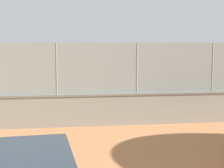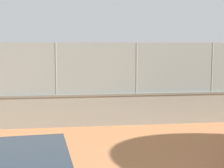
# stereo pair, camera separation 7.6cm
# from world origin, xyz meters

# --- Properties ---
(ground_plane) EXTENTS (260.00, 260.00, 0.00)m
(ground_plane) POSITION_xyz_m (0.00, 0.00, 0.00)
(ground_plane) COLOR #B27247
(perimeter_wall) EXTENTS (32.25, 1.58, 1.28)m
(perimeter_wall) POSITION_xyz_m (0.87, 10.97, 0.65)
(perimeter_wall) COLOR gray
(perimeter_wall) RESTS_ON ground_plane
(fence_panel_on_wall) EXTENTS (31.67, 1.31, 2.01)m
(fence_panel_on_wall) POSITION_xyz_m (0.87, 10.97, 2.29)
(fence_panel_on_wall) COLOR gray
(fence_panel_on_wall) RESTS_ON perimeter_wall
(player_at_service_line) EXTENTS (1.24, 0.71, 1.52)m
(player_at_service_line) POSITION_xyz_m (-5.39, 4.68, 0.89)
(player_at_service_line) COLOR black
(player_at_service_line) RESTS_ON ground_plane
(player_near_wall_returning) EXTENTS (0.73, 0.95, 1.55)m
(player_near_wall_returning) POSITION_xyz_m (3.55, 0.94, 0.90)
(player_near_wall_returning) COLOR navy
(player_near_wall_returning) RESTS_ON ground_plane
(player_baseline_waiting) EXTENTS (0.73, 0.72, 1.49)m
(player_baseline_waiting) POSITION_xyz_m (5.03, 2.10, 0.86)
(player_baseline_waiting) COLOR navy
(player_baseline_waiting) RESTS_ON ground_plane
(courtside_bench) EXTENTS (1.61, 0.44, 0.87)m
(courtside_bench) POSITION_xyz_m (4.33, 9.82, 0.46)
(courtside_bench) COLOR #4C6B4C
(courtside_bench) RESTS_ON ground_plane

